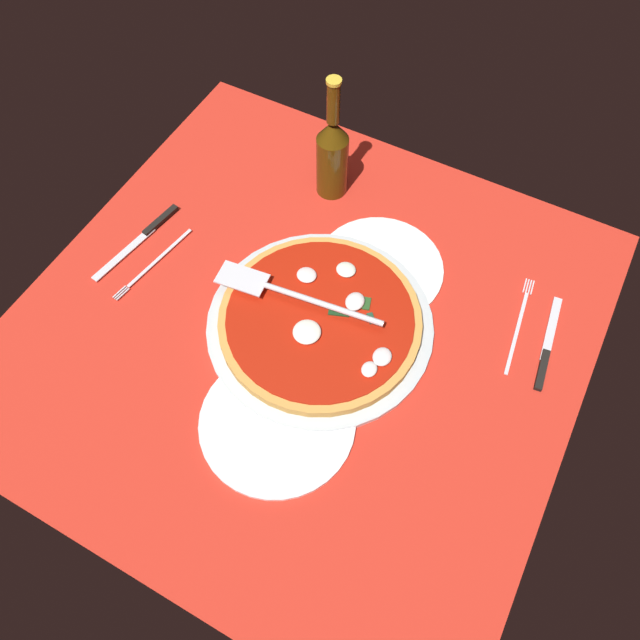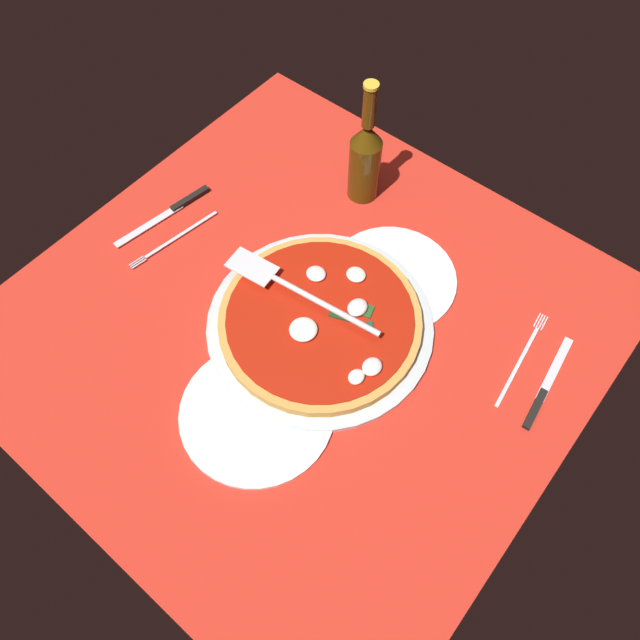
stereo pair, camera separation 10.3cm
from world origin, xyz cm
name	(u,v)px [view 1 (the left image)]	position (x,y,z in cm)	size (l,w,h in cm)	color
ground_plane	(302,327)	(0.00, 0.00, -0.40)	(91.06, 91.06, 0.80)	red
checker_pattern	(302,326)	(0.00, 0.00, 0.05)	(91.06, 91.06, 0.10)	silver
pizza_pan	(320,325)	(-1.17, 2.88, 0.76)	(37.80, 37.80, 1.31)	silver
dinner_plate_left	(379,268)	(-16.53, 6.58, 0.60)	(22.57, 22.57, 1.00)	white
dinner_plate_right	(277,422)	(17.07, 5.23, 0.60)	(24.05, 24.05, 1.00)	silver
pizza	(321,320)	(-1.21, 2.97, 2.45)	(33.61, 33.61, 3.41)	gold
pizza_server	(293,295)	(-1.90, -2.51, 5.19)	(6.26, 29.10, 1.00)	silver
place_setting_near	(149,250)	(-0.54, -31.92, 0.46)	(22.07, 15.64, 1.40)	white
place_setting_far	(532,339)	(-15.50, 35.08, 0.46)	(20.55, 13.71, 1.40)	white
beer_bottle	(332,154)	(-29.29, -9.67, 9.44)	(5.84, 5.84, 25.31)	#483008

